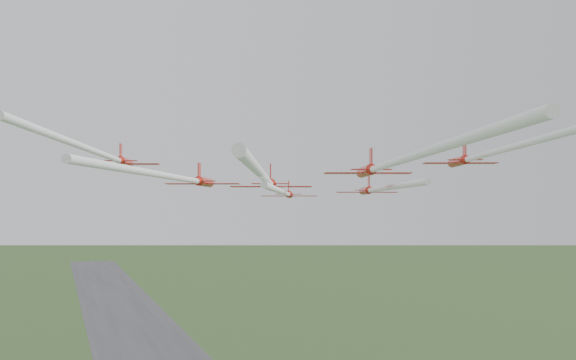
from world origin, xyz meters
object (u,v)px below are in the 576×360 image
object	(u,v)px
jet_row2_left	(183,179)
jet_row2_right	(377,189)
jet_row4_right	(388,164)
jet_lead	(285,193)
jet_row3_mid	(267,180)
jet_row3_right	(492,153)
jet_row3_left	(106,155)

from	to	relation	value
jet_row2_left	jet_row2_right	distance (m)	22.91
jet_row2_left	jet_row4_right	xyz separation A→B (m)	(13.60, -26.30, 0.55)
jet_lead	jet_row2_right	size ratio (longest dim) A/B	1.31
jet_lead	jet_row3_mid	world-z (taller)	jet_row3_mid
jet_row2_left	jet_lead	bearing A→B (deg)	44.38
jet_row2_right	jet_row3_mid	distance (m)	21.51
jet_lead	jet_row2_left	bearing A→B (deg)	-136.91
jet_row3_right	jet_row3_left	bearing A→B (deg)	177.89
jet_row3_left	jet_row3_right	size ratio (longest dim) A/B	0.90
jet_row3_left	jet_row4_right	bearing A→B (deg)	-26.57
jet_lead	jet_row3_mid	xyz separation A→B (m)	(-7.76, -21.00, 0.88)
jet_row2_left	jet_row3_right	world-z (taller)	jet_row3_right
jet_row3_left	jet_row3_mid	size ratio (longest dim) A/B	0.84
jet_row3_left	jet_row3_mid	distance (m)	16.53
jet_row2_left	jet_row2_right	bearing A→B (deg)	16.02
jet_lead	jet_row3_mid	bearing A→B (deg)	-92.30
jet_row2_left	jet_row3_mid	xyz separation A→B (m)	(5.94, -14.58, -0.58)
jet_row3_mid	jet_row3_right	bearing A→B (deg)	-0.08
jet_row3_left	jet_row3_right	distance (m)	38.03
jet_row3_right	jet_lead	bearing A→B (deg)	133.16
jet_row2_right	jet_row3_mid	xyz separation A→B (m)	(-16.91, -13.28, 0.51)
jet_lead	jet_row2_right	bearing A→B (deg)	-22.18
jet_row2_right	jet_row4_right	distance (m)	26.71
jet_row3_right	jet_row4_right	distance (m)	14.47
jet_row2_right	jet_row3_right	world-z (taller)	jet_row3_right
jet_lead	jet_row2_left	distance (m)	15.20
jet_row2_left	jet_row3_mid	distance (m)	15.75
jet_row3_left	jet_row3_right	bearing A→B (deg)	-7.09
jet_lead	jet_row3_mid	size ratio (longest dim) A/B	0.96
jet_row2_right	jet_row3_right	bearing A→B (deg)	-62.99
jet_row2_left	jet_row3_left	size ratio (longest dim) A/B	1.06
jet_lead	jet_row3_right	bearing A→B (deg)	-46.16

